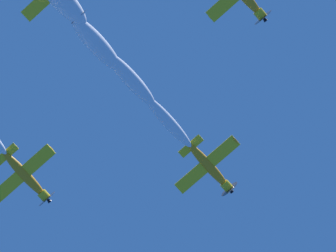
% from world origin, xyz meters
% --- Properties ---
extents(airplane_lead, '(7.44, 7.59, 2.59)m').
position_xyz_m(airplane_lead, '(0.43, 0.47, 93.12)').
color(airplane_lead, orange).
extents(airplane_left_wingman, '(7.48, 7.59, 2.66)m').
position_xyz_m(airplane_left_wingman, '(-20.79, 2.81, 90.80)').
color(airplane_left_wingman, orange).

